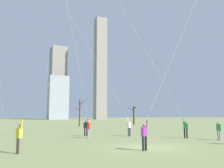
{
  "coord_description": "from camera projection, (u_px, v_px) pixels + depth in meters",
  "views": [
    {
      "loc": [
        -8.76,
        -14.49,
        2.12
      ],
      "look_at": [
        0.0,
        6.0,
        4.94
      ],
      "focal_mm": 39.57,
      "sensor_mm": 36.0,
      "label": 1
    }
  ],
  "objects": [
    {
      "name": "ground_plane",
      "position": [
        147.0,
        147.0,
        16.37
      ],
      "size": [
        400.0,
        400.0,
        0.0
      ],
      "primitive_type": "plane",
      "color": "#848E56"
    },
    {
      "name": "bare_tree_far_right_edge",
      "position": [
        80.0,
        112.0,
        47.37
      ],
      "size": [
        1.94,
        2.1,
        5.09
      ],
      "color": "#423326",
      "rests_on": "ground"
    },
    {
      "name": "kite_flyer_midfield_center_green",
      "position": [
        163.0,
        86.0,
        24.1
      ],
      "size": [
        6.65,
        6.54,
        18.87
      ],
      "color": "black",
      "rests_on": "ground"
    },
    {
      "name": "kite_flyer_foreground_left_pink",
      "position": [
        83.0,
        94.0,
        22.1
      ],
      "size": [
        4.71,
        4.67,
        14.27
      ],
      "color": "gray",
      "rests_on": "ground"
    },
    {
      "name": "skyline_short_annex",
      "position": [
        58.0,
        83.0,
        145.66
      ],
      "size": [
        8.75,
        11.34,
        42.22
      ],
      "color": "gray",
      "rests_on": "ground"
    },
    {
      "name": "skyline_mid_tower_right",
      "position": [
        100.0,
        68.0,
        134.51
      ],
      "size": [
        6.04,
        5.02,
        55.83
      ],
      "color": "gray",
      "rests_on": "ground"
    },
    {
      "name": "skyline_slender_spire",
      "position": [
        58.0,
        98.0,
        127.07
      ],
      "size": [
        9.81,
        7.88,
        22.2
      ],
      "color": "#9EA3AD",
      "rests_on": "ground"
    },
    {
      "name": "bystander_watching_nearby",
      "position": [
        219.0,
        129.0,
        21.11
      ],
      "size": [
        0.22,
        0.51,
        1.62
      ],
      "color": "gray",
      "rests_on": "ground"
    },
    {
      "name": "bystander_strolling_midfield",
      "position": [
        86.0,
        127.0,
        25.36
      ],
      "size": [
        0.42,
        0.37,
        1.62
      ],
      "color": "black",
      "rests_on": "ground"
    },
    {
      "name": "kite_flyer_foreground_right_teal",
      "position": [
        161.0,
        93.0,
        15.74
      ],
      "size": [
        9.73,
        0.44,
        19.74
      ],
      "color": "black",
      "rests_on": "ground"
    },
    {
      "name": "distant_kite_high_overhead_orange",
      "position": [
        42.0,
        4.0,
        47.99
      ],
      "size": [
        2.76,
        4.58,
        27.55
      ],
      "color": "orange",
      "rests_on": "ground"
    },
    {
      "name": "bare_tree_right_of_center",
      "position": [
        134.0,
        114.0,
        56.27
      ],
      "size": [
        2.52,
        2.91,
        4.23
      ],
      "color": "#423326",
      "rests_on": "ground"
    },
    {
      "name": "kite_flyer_midfield_right_white",
      "position": [
        115.0,
        100.0,
        23.09
      ],
      "size": [
        11.06,
        6.96,
        13.28
      ],
      "color": "#33384C",
      "rests_on": "ground"
    },
    {
      "name": "kite_flyer_midfield_left_blue",
      "position": [
        47.0,
        97.0,
        12.73
      ],
      "size": [
        6.28,
        10.26,
        12.18
      ],
      "color": "#726656",
      "rests_on": "ground"
    }
  ]
}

